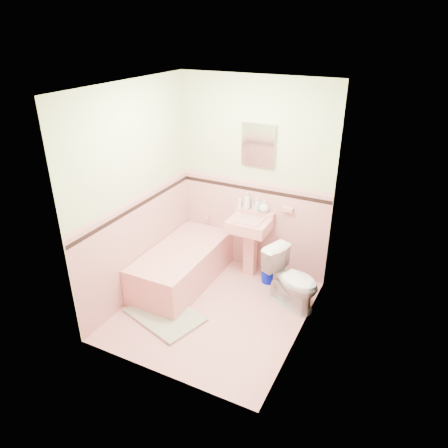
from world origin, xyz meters
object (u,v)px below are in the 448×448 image
at_px(medicine_cabinet, 258,145).
at_px(bucket, 269,274).
at_px(shoe, 161,306).
at_px(toilet, 292,279).
at_px(soap_bottle_right, 264,206).
at_px(soap_bottle_mid, 257,204).
at_px(sink, 249,248).
at_px(soap_bottle_left, 247,201).
at_px(bathtub, 182,267).

xyz_separation_m(medicine_cabinet, bucket, (0.30, -0.25, -1.59)).
bearing_deg(shoe, toilet, 42.57).
bearing_deg(soap_bottle_right, soap_bottle_mid, 180.00).
bearing_deg(shoe, sink, 73.88).
distance_m(bucket, shoe, 1.43).
height_order(soap_bottle_mid, soap_bottle_right, soap_bottle_mid).
xyz_separation_m(sink, bucket, (0.30, -0.04, -0.29)).
distance_m(soap_bottle_mid, toilet, 1.06).
relative_size(soap_bottle_left, soap_bottle_mid, 1.31).
height_order(bucket, shoe, bucket).
bearing_deg(toilet, sink, 84.10).
height_order(bathtub, soap_bottle_mid, soap_bottle_mid).
distance_m(sink, soap_bottle_right, 0.58).
xyz_separation_m(bathtub, soap_bottle_mid, (0.70, 0.71, 0.72)).
height_order(soap_bottle_mid, toilet, soap_bottle_mid).
xyz_separation_m(medicine_cabinet, toilet, (0.71, -0.57, -1.36)).
xyz_separation_m(medicine_cabinet, shoe, (-0.60, -1.36, -1.64)).
bearing_deg(soap_bottle_left, bucket, -27.55).
bearing_deg(bucket, medicine_cabinet, 140.72).
xyz_separation_m(soap_bottle_right, bucket, (0.18, -0.22, -0.83)).
bearing_deg(soap_bottle_right, sink, -123.52).
bearing_deg(soap_bottle_mid, bucket, -37.31).
bearing_deg(bucket, sink, 172.88).
relative_size(medicine_cabinet, shoe, 3.71).
xyz_separation_m(sink, soap_bottle_mid, (0.02, 0.18, 0.54)).
bearing_deg(soap_bottle_left, medicine_cabinet, 14.68).
height_order(bathtub, soap_bottle_right, soap_bottle_right).
bearing_deg(soap_bottle_left, soap_bottle_mid, 0.00).
bearing_deg(bathtub, shoe, -82.82).
bearing_deg(sink, soap_bottle_right, 56.48).
bearing_deg(bathtub, medicine_cabinet, 47.42).
bearing_deg(soap_bottle_mid, medicine_cabinet, 119.77).
xyz_separation_m(bucket, shoe, (-0.91, -1.11, -0.05)).
bearing_deg(soap_bottle_mid, soap_bottle_right, 0.00).
bearing_deg(medicine_cabinet, soap_bottle_right, -14.12).
relative_size(soap_bottle_mid, toilet, 0.25).
height_order(soap_bottle_left, toilet, soap_bottle_left).
xyz_separation_m(sink, medicine_cabinet, (0.00, 0.21, 1.30)).
distance_m(bathtub, medicine_cabinet, 1.78).
bearing_deg(sink, soap_bottle_left, 122.47).
height_order(medicine_cabinet, toilet, medicine_cabinet).
xyz_separation_m(sink, soap_bottle_left, (-0.11, 0.18, 0.57)).
relative_size(soap_bottle_mid, shoe, 1.23).
distance_m(medicine_cabinet, soap_bottle_right, 0.77).
relative_size(bathtub, soap_bottle_right, 9.19).
bearing_deg(medicine_cabinet, shoe, -113.93).
bearing_deg(soap_bottle_left, sink, -57.53).
xyz_separation_m(sink, soap_bottle_right, (0.12, 0.18, 0.54)).
bearing_deg(medicine_cabinet, toilet, -38.92).
relative_size(medicine_cabinet, soap_bottle_left, 2.32).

